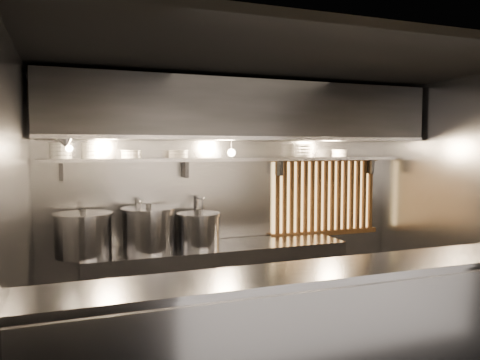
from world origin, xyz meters
TOP-DOWN VIEW (x-y plane):
  - floor at (0.00, 0.00)m, footprint 4.50×4.50m
  - ceiling at (0.00, 0.00)m, footprint 4.50×4.50m
  - wall_back at (0.00, 1.50)m, footprint 4.50×0.00m
  - wall_left at (-2.25, 0.00)m, footprint 0.00×3.00m
  - wall_right at (2.25, 0.00)m, footprint 0.00×3.00m
  - serving_counter at (0.00, -0.96)m, footprint 4.50×0.56m
  - cooking_bench at (-0.30, 1.13)m, footprint 3.00×0.70m
  - bowl_shelf at (0.00, 1.32)m, footprint 4.40×0.34m
  - exhaust_hood at (0.00, 1.10)m, footprint 4.40×0.81m
  - wood_screen at (1.30, 1.45)m, footprint 1.56×0.09m
  - faucet_left at (-1.15, 1.37)m, footprint 0.04×0.30m
  - faucet_right at (-0.45, 1.37)m, footprint 0.04×0.30m
  - heat_lamp at (-1.90, 0.85)m, footprint 0.25×0.35m
  - pendant_bulb at (-0.10, 1.20)m, footprint 0.09×0.09m
  - stock_pot_left at (-1.75, 1.13)m, footprint 0.71×0.71m
  - stock_pot_mid at (-1.07, 1.15)m, footprint 0.75×0.75m
  - stock_pot_right at (-0.52, 1.14)m, footprint 0.57×0.57m
  - bowl_stack_0 at (-1.95, 1.32)m, footprint 0.24×0.24m
  - bowl_stack_1 at (-1.64, 1.32)m, footprint 0.20×0.20m
  - bowl_stack_2 at (-1.22, 1.32)m, footprint 0.24×0.24m
  - bowl_stack_3 at (-0.70, 1.32)m, footprint 0.23×0.23m
  - bowl_stack_4 at (0.90, 1.32)m, footprint 0.24×0.24m
  - bowl_stack_5 at (1.43, 1.32)m, footprint 0.21×0.21m

SIDE VIEW (x-z plane):
  - floor at x=0.00m, z-range 0.00..0.00m
  - cooking_bench at x=-0.30m, z-range 0.00..0.90m
  - serving_counter at x=0.00m, z-range 0.00..1.13m
  - stock_pot_right at x=-0.52m, z-range 0.88..1.31m
  - stock_pot_left at x=-1.75m, z-range 0.88..1.37m
  - stock_pot_mid at x=-1.07m, z-range 0.88..1.39m
  - faucet_left at x=-1.15m, z-range 1.06..1.56m
  - faucet_right at x=-0.45m, z-range 1.06..1.56m
  - wood_screen at x=1.30m, z-range 0.86..1.90m
  - wall_back at x=0.00m, z-range -0.85..3.65m
  - wall_left at x=-2.25m, z-range -0.10..2.90m
  - wall_right at x=2.25m, z-range -0.10..2.90m
  - bowl_shelf at x=0.00m, z-range 1.86..1.90m
  - bowl_stack_2 at x=-1.22m, z-range 1.90..1.99m
  - bowl_stack_3 at x=-0.70m, z-range 1.90..1.99m
  - bowl_stack_5 at x=1.43m, z-range 1.90..1.99m
  - pendant_bulb at x=-0.10m, z-range 1.87..2.05m
  - bowl_stack_4 at x=0.90m, z-range 1.90..2.07m
  - bowl_stack_0 at x=-1.95m, z-range 1.90..2.07m
  - bowl_stack_1 at x=-1.64m, z-range 1.90..2.07m
  - heat_lamp at x=-1.90m, z-range 1.97..2.17m
  - exhaust_hood at x=0.00m, z-range 2.10..2.75m
  - ceiling at x=0.00m, z-range 2.80..2.80m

